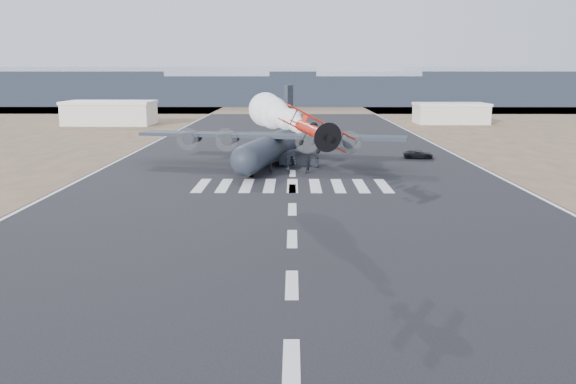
{
  "coord_description": "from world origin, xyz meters",
  "views": [
    {
      "loc": [
        0.06,
        -28.74,
        14.66
      ],
      "look_at": [
        -0.38,
        25.37,
        4.0
      ],
      "focal_mm": 38.0,
      "sensor_mm": 36.0,
      "label": 1
    }
  ],
  "objects_px": {
    "aerobatic_biplane": "(314,130)",
    "crew_a": "(271,168)",
    "hangar_left": "(110,113)",
    "hangar_right": "(451,113)",
    "crew_c": "(294,163)",
    "crew_d": "(308,163)",
    "crew_b": "(288,169)",
    "crew_g": "(286,164)",
    "crew_e": "(317,162)",
    "crew_f": "(307,167)",
    "transport_aircraft": "(273,144)",
    "support_vehicle": "(418,154)",
    "crew_h": "(292,162)"
  },
  "relations": [
    {
      "from": "transport_aircraft",
      "to": "crew_g",
      "type": "distance_m",
      "value": 6.61
    },
    {
      "from": "transport_aircraft",
      "to": "crew_e",
      "type": "bearing_deg",
      "value": -18.13
    },
    {
      "from": "crew_e",
      "to": "transport_aircraft",
      "type": "bearing_deg",
      "value": 18.0
    },
    {
      "from": "hangar_left",
      "to": "crew_e",
      "type": "height_order",
      "value": "hangar_left"
    },
    {
      "from": "crew_a",
      "to": "crew_d",
      "type": "bearing_deg",
      "value": -97.11
    },
    {
      "from": "crew_e",
      "to": "crew_g",
      "type": "xyz_separation_m",
      "value": [
        -4.78,
        -1.8,
        -0.08
      ]
    },
    {
      "from": "crew_f",
      "to": "support_vehicle",
      "type": "bearing_deg",
      "value": -171.81
    },
    {
      "from": "crew_e",
      "to": "crew_f",
      "type": "distance_m",
      "value": 5.38
    },
    {
      "from": "crew_b",
      "to": "crew_h",
      "type": "xyz_separation_m",
      "value": [
        0.55,
        7.18,
        0.01
      ]
    },
    {
      "from": "aerobatic_biplane",
      "to": "crew_c",
      "type": "height_order",
      "value": "aerobatic_biplane"
    },
    {
      "from": "hangar_left",
      "to": "crew_e",
      "type": "xyz_separation_m",
      "value": [
        55.77,
        -79.49,
        -2.46
      ]
    },
    {
      "from": "crew_c",
      "to": "crew_d",
      "type": "distance_m",
      "value": 2.27
    },
    {
      "from": "aerobatic_biplane",
      "to": "crew_g",
      "type": "height_order",
      "value": "aerobatic_biplane"
    },
    {
      "from": "crew_c",
      "to": "transport_aircraft",
      "type": "bearing_deg",
      "value": -29.25
    },
    {
      "from": "aerobatic_biplane",
      "to": "support_vehicle",
      "type": "distance_m",
      "value": 59.36
    },
    {
      "from": "crew_h",
      "to": "crew_f",
      "type": "bearing_deg",
      "value": -15.34
    },
    {
      "from": "crew_g",
      "to": "crew_e",
      "type": "bearing_deg",
      "value": 133.66
    },
    {
      "from": "crew_b",
      "to": "crew_g",
      "type": "xyz_separation_m",
      "value": [
        -0.33,
        4.58,
        0.03
      ]
    },
    {
      "from": "crew_b",
      "to": "aerobatic_biplane",
      "type": "bearing_deg",
      "value": 49.93
    },
    {
      "from": "hangar_left",
      "to": "crew_b",
      "type": "relative_size",
      "value": 14.72
    },
    {
      "from": "hangar_left",
      "to": "crew_e",
      "type": "distance_m",
      "value": 97.14
    },
    {
      "from": "crew_e",
      "to": "crew_f",
      "type": "height_order",
      "value": "crew_e"
    },
    {
      "from": "crew_a",
      "to": "transport_aircraft",
      "type": "bearing_deg",
      "value": -53.69
    },
    {
      "from": "hangar_right",
      "to": "support_vehicle",
      "type": "distance_m",
      "value": 77.68
    },
    {
      "from": "crew_a",
      "to": "crew_g",
      "type": "xyz_separation_m",
      "value": [
        2.14,
        4.57,
        -0.03
      ]
    },
    {
      "from": "crew_a",
      "to": "crew_f",
      "type": "xyz_separation_m",
      "value": [
        5.36,
        1.22,
        -0.02
      ]
    },
    {
      "from": "crew_d",
      "to": "crew_g",
      "type": "bearing_deg",
      "value": 38.88
    },
    {
      "from": "hangar_right",
      "to": "crew_h",
      "type": "relative_size",
      "value": 12.14
    },
    {
      "from": "transport_aircraft",
      "to": "crew_e",
      "type": "xyz_separation_m",
      "value": [
        6.92,
        -4.0,
        -2.26
      ]
    },
    {
      "from": "hangar_left",
      "to": "transport_aircraft",
      "type": "bearing_deg",
      "value": -57.09
    },
    {
      "from": "crew_a",
      "to": "crew_f",
      "type": "height_order",
      "value": "crew_a"
    },
    {
      "from": "support_vehicle",
      "to": "crew_f",
      "type": "height_order",
      "value": "crew_f"
    },
    {
      "from": "hangar_left",
      "to": "hangar_right",
      "type": "distance_m",
      "value": 98.13
    },
    {
      "from": "aerobatic_biplane",
      "to": "crew_f",
      "type": "xyz_separation_m",
      "value": [
        0.46,
        39.22,
        -9.12
      ]
    },
    {
      "from": "transport_aircraft",
      "to": "support_vehicle",
      "type": "bearing_deg",
      "value": 26.94
    },
    {
      "from": "crew_e",
      "to": "crew_f",
      "type": "bearing_deg",
      "value": 121.25
    },
    {
      "from": "support_vehicle",
      "to": "crew_g",
      "type": "xyz_separation_m",
      "value": [
        -22.82,
        -12.51,
        0.15
      ]
    },
    {
      "from": "hangar_left",
      "to": "crew_b",
      "type": "xyz_separation_m",
      "value": [
        51.32,
        -85.88,
        -2.58
      ]
    },
    {
      "from": "hangar_right",
      "to": "crew_b",
      "type": "distance_m",
      "value": 102.19
    },
    {
      "from": "aerobatic_biplane",
      "to": "transport_aircraft",
      "type": "height_order",
      "value": "transport_aircraft"
    },
    {
      "from": "hangar_right",
      "to": "crew_a",
      "type": "relative_size",
      "value": 11.42
    },
    {
      "from": "crew_f",
      "to": "crew_h",
      "type": "xyz_separation_m",
      "value": [
        -2.35,
        5.95,
        -0.03
      ]
    },
    {
      "from": "crew_b",
      "to": "crew_c",
      "type": "xyz_separation_m",
      "value": [
        0.92,
        6.27,
        -0.04
      ]
    },
    {
      "from": "crew_b",
      "to": "crew_c",
      "type": "relative_size",
      "value": 1.04
    },
    {
      "from": "crew_b",
      "to": "crew_c",
      "type": "bearing_deg",
      "value": -142.1
    },
    {
      "from": "crew_d",
      "to": "crew_c",
      "type": "bearing_deg",
      "value": 9.69
    },
    {
      "from": "support_vehicle",
      "to": "crew_a",
      "type": "bearing_deg",
      "value": 130.79
    },
    {
      "from": "hangar_right",
      "to": "crew_d",
      "type": "xyz_separation_m",
      "value": [
        -43.51,
        -84.91,
        -2.15
      ]
    },
    {
      "from": "crew_c",
      "to": "crew_f",
      "type": "xyz_separation_m",
      "value": [
        1.98,
        -5.04,
        0.08
      ]
    },
    {
      "from": "aerobatic_biplane",
      "to": "crew_a",
      "type": "height_order",
      "value": "aerobatic_biplane"
    }
  ]
}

